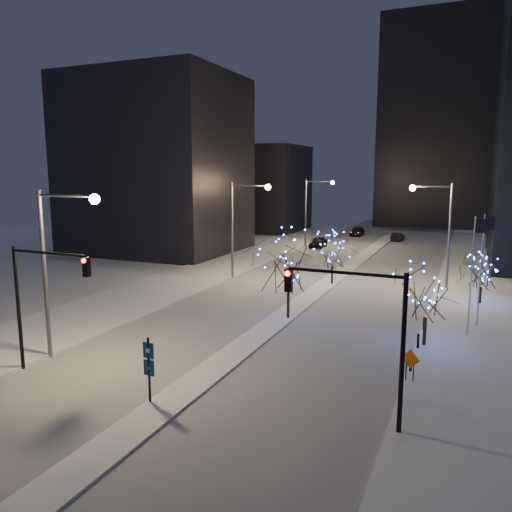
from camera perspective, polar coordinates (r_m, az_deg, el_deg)
The scene contains 25 objects.
ground at distance 25.61m, azimuth -9.35°, elevation -15.96°, with size 160.00×160.00×0.00m, color white.
road at distance 56.88m, azimuth 10.00°, elevation -1.75°, with size 20.00×130.00×0.02m, color #A0A4AE.
median at distance 52.11m, azimuth 8.72°, elevation -2.68°, with size 2.00×80.00×0.15m, color white.
east_sidewalk at distance 40.89m, azimuth 25.85°, elevation -6.92°, with size 10.00×90.00×0.15m, color white.
west_sidewalk at distance 48.79m, azimuth -10.56°, elevation -3.56°, with size 8.00×90.00×0.15m, color white.
filler_west_near at distance 71.98m, azimuth -11.28°, elevation 10.14°, with size 22.00×18.00×24.00m, color black.
filler_west_far at distance 97.42m, azimuth -0.08°, elevation 7.75°, with size 18.00×16.00×16.00m, color black.
horizon_block at distance 112.01m, azimuth 20.45°, elevation 14.05°, with size 24.00×14.00×42.00m, color black.
street_lamp_w_near at distance 30.73m, azimuth -21.80°, elevation 0.47°, with size 4.40×0.56×10.00m.
street_lamp_w_mid at distance 51.35m, azimuth -1.69°, elevation 4.50°, with size 4.40×0.56×10.00m.
street_lamp_w_far at distance 74.70m, azimuth 6.49°, elevation 6.00°, with size 4.40×0.56×10.00m.
street_lamp_east at distance 49.63m, azimuth 20.26°, elevation 3.69°, with size 3.90×0.56×10.00m.
traffic_signal_west at distance 29.33m, azimuth -23.67°, elevation -3.51°, with size 5.26×0.43×7.00m.
traffic_signal_east at distance 21.60m, azimuth 12.41°, elevation -7.40°, with size 5.26×0.43×7.00m.
flagpoles at distance 37.12m, azimuth 24.02°, elevation -0.88°, with size 1.35×2.60×8.00m.
bollards at distance 31.23m, azimuth 17.68°, elevation -10.34°, with size 0.16×12.16×0.90m.
car_near at distance 74.25m, azimuth 7.13°, elevation 1.57°, with size 1.94×4.83×1.64m, color black.
car_mid at distance 84.49m, azimuth 15.88°, elevation 2.12°, with size 1.40×4.01×1.32m, color black.
car_far at distance 89.84m, azimuth 11.49°, elevation 2.75°, with size 2.02×4.97×1.44m, color black.
holiday_tree_median_near at distance 37.12m, azimuth 3.75°, elevation -0.85°, with size 7.04×7.04×6.64m.
holiday_tree_median_far at distance 49.40m, azimuth 8.75°, elevation 0.50°, with size 4.12×4.12×4.99m.
holiday_tree_plaza_near at distance 33.06m, azimuth 18.94°, elevation -4.06°, with size 5.54×5.54×5.25m.
holiday_tree_plaza_far at distance 45.54m, azimuth 24.41°, elevation -1.62°, with size 4.68×4.68×4.32m.
wayfinding_sign at distance 24.58m, azimuth -12.15°, elevation -11.97°, with size 0.60×0.13×3.34m.
construction_sign at distance 27.83m, azimuth 17.22°, elevation -11.49°, with size 1.00×0.38×1.73m.
Camera 1 is at (12.71, -19.35, 10.95)m, focal length 35.00 mm.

